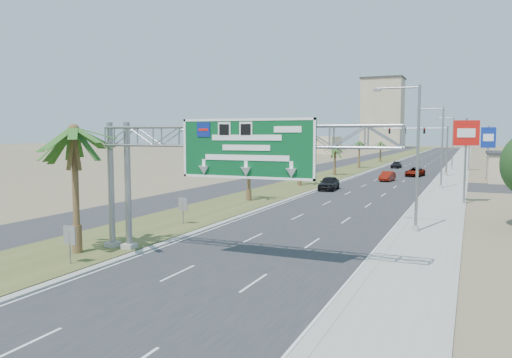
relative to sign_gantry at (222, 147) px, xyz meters
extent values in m
plane|color=#8C7A59|center=(1.06, -9.93, -6.06)|extent=(600.00, 600.00, 0.00)
cube|color=#28282B|center=(1.06, 100.07, -6.05)|extent=(12.00, 300.00, 0.02)
cube|color=#9E9B93|center=(9.56, 100.07, -6.01)|extent=(4.00, 300.00, 0.10)
cube|color=#425324|center=(-8.94, 100.07, -6.00)|extent=(7.00, 300.00, 0.12)
cube|color=#28282B|center=(-15.94, 100.07, -6.05)|extent=(8.00, 300.00, 0.02)
cylinder|color=gray|center=(-6.14, 0.07, -2.36)|extent=(0.36, 0.36, 7.40)
cylinder|color=gray|center=(-7.34, 0.07, -2.36)|extent=(0.36, 0.36, 7.40)
cube|color=#9E9B93|center=(-6.14, 0.07, -5.86)|extent=(0.70, 0.70, 0.40)
cube|color=#9E9B93|center=(-7.34, 0.07, -5.86)|extent=(0.70, 0.70, 0.40)
cube|color=#084C22|center=(1.56, -0.41, -0.06)|extent=(7.20, 0.12, 3.00)
cube|color=navy|center=(-0.84, -0.49, 0.89)|extent=(0.75, 0.03, 0.75)
cone|color=white|center=(1.56, -0.49, -1.21)|extent=(0.56, 0.56, 0.45)
cylinder|color=brown|center=(-8.14, -1.93, -2.56)|extent=(0.36, 0.36, 7.00)
cylinder|color=brown|center=(-8.14, -1.93, -5.22)|extent=(0.54, 0.54, 1.68)
cylinder|color=brown|center=(-8.44, 22.07, -3.56)|extent=(0.36, 0.36, 5.00)
cylinder|color=brown|center=(-8.44, 22.07, -5.46)|extent=(0.54, 0.54, 1.20)
cylinder|color=brown|center=(-8.44, 38.07, -3.16)|extent=(0.36, 0.36, 5.80)
cylinder|color=brown|center=(-8.44, 38.07, -5.36)|extent=(0.54, 0.54, 1.39)
cylinder|color=brown|center=(-8.44, 56.07, -3.81)|extent=(0.36, 0.36, 4.50)
cylinder|color=brown|center=(-8.44, 56.07, -5.52)|extent=(0.54, 0.54, 1.08)
cylinder|color=brown|center=(-8.44, 75.07, -3.46)|extent=(0.36, 0.36, 5.20)
cylinder|color=brown|center=(-8.44, 75.07, -5.43)|extent=(0.54, 0.54, 1.25)
cylinder|color=brown|center=(-8.44, 100.07, -3.66)|extent=(0.36, 0.36, 4.80)
cylinder|color=brown|center=(-8.44, 100.07, -5.48)|extent=(0.54, 0.54, 1.15)
cylinder|color=gray|center=(8.56, 12.07, -1.06)|extent=(0.20, 0.20, 10.00)
cylinder|color=gray|center=(7.16, 12.07, 3.79)|extent=(2.80, 0.12, 0.12)
cube|color=slate|center=(5.76, 12.07, 3.69)|extent=(0.50, 0.22, 0.18)
cylinder|color=#9E9B93|center=(8.56, 12.07, -5.81)|extent=(0.44, 0.44, 0.50)
cylinder|color=gray|center=(8.56, 42.07, -1.06)|extent=(0.20, 0.20, 10.00)
cylinder|color=gray|center=(7.16, 42.07, 3.79)|extent=(2.80, 0.12, 0.12)
cube|color=slate|center=(5.76, 42.07, 3.69)|extent=(0.50, 0.22, 0.18)
cylinder|color=#9E9B93|center=(8.56, 42.07, -5.81)|extent=(0.44, 0.44, 0.50)
cylinder|color=gray|center=(8.56, 78.07, -1.06)|extent=(0.20, 0.20, 10.00)
cylinder|color=gray|center=(7.16, 78.07, 3.79)|extent=(2.80, 0.12, 0.12)
cube|color=slate|center=(5.76, 78.07, 3.69)|extent=(0.50, 0.22, 0.18)
cylinder|color=#9E9B93|center=(8.56, 78.07, -5.81)|extent=(0.44, 0.44, 0.50)
cylinder|color=gray|center=(8.26, 62.07, -2.06)|extent=(0.28, 0.28, 8.00)
cylinder|color=gray|center=(3.26, 62.07, 1.64)|extent=(10.00, 0.18, 0.18)
cube|color=black|center=(4.76, 61.87, 1.24)|extent=(0.32, 0.18, 0.95)
cube|color=black|center=(1.76, 61.87, 1.24)|extent=(0.32, 0.18, 0.95)
cube|color=black|center=(-0.74, 61.87, 1.24)|extent=(0.32, 0.18, 0.95)
sphere|color=red|center=(4.76, 61.75, 1.54)|extent=(0.22, 0.22, 0.22)
imported|color=black|center=(8.26, 62.07, 0.94)|extent=(0.16, 0.16, 0.60)
cylinder|color=#9E9B93|center=(8.26, 62.07, -5.76)|extent=(0.56, 0.56, 0.60)
cylinder|color=gray|center=(-6.74, -3.93, -5.16)|extent=(0.08, 0.08, 1.80)
cube|color=slate|center=(-6.74, -3.93, -4.46)|extent=(0.75, 0.06, 0.95)
cylinder|color=gray|center=(-7.44, 8.07, -5.16)|extent=(0.08, 0.08, 1.80)
cube|color=slate|center=(-7.44, 8.07, -4.46)|extent=(0.75, 0.06, 0.95)
cube|color=tan|center=(-30.94, 240.07, 11.44)|extent=(20.00, 16.00, 35.00)
cube|color=#C9B188|center=(-43.94, 150.07, -3.06)|extent=(24.00, 14.00, 6.00)
imported|color=black|center=(-3.80, 35.37, -5.22)|extent=(2.21, 4.98, 1.67)
imported|color=maroon|center=(0.87, 50.12, -5.36)|extent=(1.87, 4.37, 1.40)
imported|color=gray|center=(3.67, 60.15, -5.36)|extent=(2.98, 5.29, 1.40)
imported|color=black|center=(-1.84, 79.29, -5.42)|extent=(1.80, 4.41, 1.28)
cylinder|color=gray|center=(11.36, 28.62, -1.93)|extent=(0.20, 0.20, 8.25)
cube|color=red|center=(11.36, 28.62, 0.80)|extent=(2.36, 1.08, 2.40)
cube|color=white|center=(11.36, 28.44, 0.80)|extent=(1.60, 0.60, 0.84)
cylinder|color=gray|center=(14.06, 57.21, -2.08)|extent=(0.20, 0.20, 7.96)
cube|color=navy|center=(14.06, 57.21, 0.21)|extent=(2.02, 0.48, 3.00)
cube|color=white|center=(14.06, 57.03, 0.21)|extent=(1.40, 0.17, 1.05)
cylinder|color=gray|center=(11.47, 76.94, -1.86)|extent=(0.20, 0.20, 8.39)
cube|color=#AA0D1F|center=(11.47, 76.94, 1.23)|extent=(2.18, 1.00, 1.80)
cube|color=white|center=(11.47, 76.76, 1.23)|extent=(1.47, 0.54, 0.63)
camera|label=1|loc=(11.89, -23.08, 0.64)|focal=35.00mm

